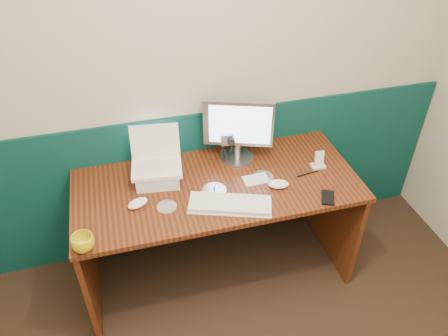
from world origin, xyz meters
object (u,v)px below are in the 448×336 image
object	(u,v)px
camcorder	(226,145)
keyboard	(230,205)
mug	(83,243)
desk	(218,230)
monitor	(238,131)
laptop	(155,152)

from	to	relation	value
camcorder	keyboard	bearing A→B (deg)	-92.39
keyboard	camcorder	xyz separation A→B (m)	(0.10, 0.42, 0.09)
mug	desk	bearing A→B (deg)	23.05
mug	camcorder	world-z (taller)	camcorder
desk	keyboard	bearing A→B (deg)	-85.08
keyboard	mug	distance (m)	0.75
keyboard	mug	bearing A→B (deg)	-152.06
desk	camcorder	xyz separation A→B (m)	(0.11, 0.21, 0.47)
desk	monitor	bearing A→B (deg)	48.05
keyboard	mug	world-z (taller)	mug
laptop	mug	bearing A→B (deg)	-127.06
mug	keyboard	bearing A→B (deg)	8.19
camcorder	laptop	bearing A→B (deg)	-156.12
desk	mug	distance (m)	0.90
laptop	keyboard	xyz separation A→B (m)	(0.33, -0.31, -0.18)
camcorder	monitor	bearing A→B (deg)	-2.82
keyboard	camcorder	size ratio (longest dim) A/B	2.15
mug	laptop	bearing A→B (deg)	45.58
mug	camcorder	size ratio (longest dim) A/B	0.55
laptop	camcorder	distance (m)	0.45
keyboard	desk	bearing A→B (deg)	114.66
keyboard	mug	size ratio (longest dim) A/B	3.94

